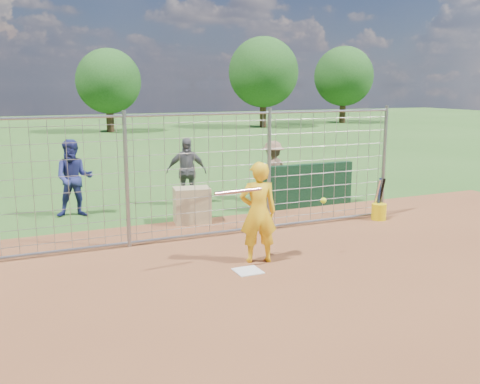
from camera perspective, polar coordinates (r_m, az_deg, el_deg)
name	(u,v)px	position (r m, az deg, el deg)	size (l,w,h in m)	color
ground	(243,268)	(9.19, 0.32, -8.11)	(100.00, 100.00, 0.00)	#2D591E
infield_dirt	(346,344)	(6.78, 11.20, -15.66)	(18.00, 18.00, 0.00)	brown
home_plate	(248,271)	(9.01, 0.85, -8.43)	(0.43, 0.43, 0.02)	silver
dugout_wall	(307,186)	(13.67, 7.13, 0.68)	(2.60, 0.20, 1.10)	#11381E
batter	(258,212)	(9.26, 1.95, -2.19)	(0.65, 0.43, 1.78)	yellow
bystander_a	(74,178)	(13.10, -17.29, 1.40)	(0.89, 0.69, 1.83)	navy
bystander_b	(186,172)	(13.80, -5.73, 2.18)	(1.02, 0.43, 1.75)	#5A5A5F
bystander_c	(273,171)	(14.41, 3.52, 2.30)	(1.03, 0.59, 1.60)	#835F47
equipment_bin	(192,205)	(12.09, -5.14, -1.40)	(0.80, 0.55, 0.80)	tan
equipment_in_play	(260,194)	(8.88, 2.16, -0.17)	(2.13, 0.15, 0.39)	silver
bucket_with_bats	(379,209)	(12.72, 14.59, -1.80)	(0.34, 0.38, 0.98)	yellow
backstop_fence	(202,177)	(10.67, -4.09, 1.61)	(9.08, 0.08, 2.60)	gray
tree_line	(110,75)	(36.65, -13.73, 12.06)	(44.66, 6.72, 6.48)	#3F2B19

